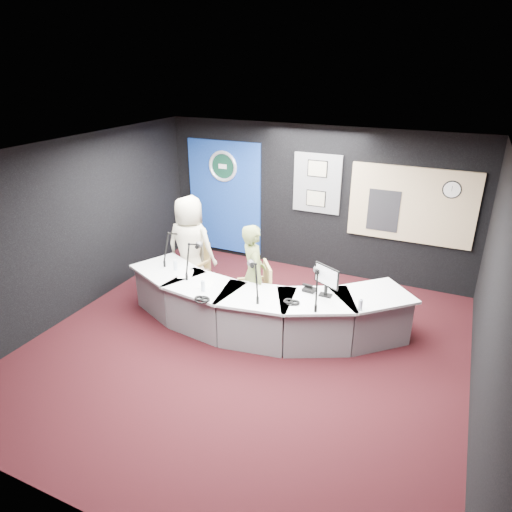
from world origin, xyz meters
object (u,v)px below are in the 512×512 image
at_px(broadcast_desk, 258,307).
at_px(armchair_left, 192,269).
at_px(armchair_right, 254,292).
at_px(person_woman, 254,274).
at_px(person_man, 190,247).

distance_m(broadcast_desk, armchair_left, 1.64).
relative_size(armchair_left, armchair_right, 0.95).
relative_size(armchair_right, person_woman, 0.62).
xyz_separation_m(armchair_left, armchair_right, (1.37, -0.37, 0.03)).
xyz_separation_m(person_man, person_woman, (1.37, -0.37, -0.09)).
distance_m(armchair_left, person_woman, 1.46).
height_order(armchair_right, person_man, person_man).
distance_m(armchair_left, person_man, 0.42).
bearing_deg(armchair_left, person_woman, -1.56).
xyz_separation_m(armchair_left, person_man, (0.00, 0.00, 0.42)).
bearing_deg(broadcast_desk, person_woman, 130.69).
relative_size(armchair_left, person_man, 0.53).
relative_size(armchair_right, person_man, 0.56).
bearing_deg(broadcast_desk, armchair_left, 159.88).
distance_m(broadcast_desk, person_woman, 0.50).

